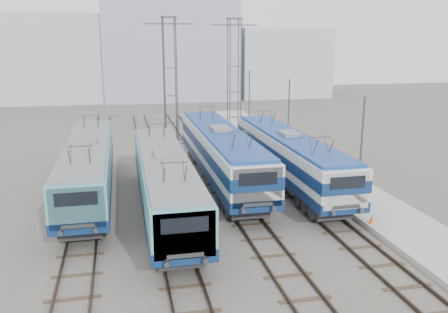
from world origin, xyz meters
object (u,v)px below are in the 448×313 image
Objects in this scene: locomotive_far_right at (289,154)px; safety_cone at (372,219)px; locomotive_far_left at (88,165)px; mast_mid at (288,123)px; locomotive_center_right at (221,151)px; catenary_tower_west at (170,78)px; mast_front at (361,158)px; catenary_tower_east at (234,75)px; locomotive_center_left at (165,179)px; mast_rear at (249,104)px.

locomotive_far_right is 8.72m from safety_cone.
mast_mid is at bearing 18.97° from locomotive_far_left.
locomotive_center_right is 1.57× the size of catenary_tower_west.
locomotive_far_left is at bearing -116.95° from catenary_tower_west.
mast_mid is (6.35, 3.87, 1.10)m from locomotive_center_right.
locomotive_far_right is 5.93m from mast_mid.
locomotive_far_left is 16.81m from mast_front.
catenary_tower_east reaches higher than mast_front.
mast_mid is (10.85, 9.53, 1.29)m from locomotive_center_left.
catenary_tower_west is 1.00× the size of catenary_tower_east.
catenary_tower_west is 22.77× the size of safety_cone.
locomotive_center_right is at bearing -79.27° from catenary_tower_west.
catenary_tower_west is (-2.25, 11.87, 4.24)m from locomotive_center_right.
locomotive_center_left is 0.99× the size of locomotive_far_right.
locomotive_center_left is 0.94× the size of locomotive_center_right.
mast_mid reaches higher than safety_cone.
locomotive_center_right is at bearing 51.50° from locomotive_center_left.
locomotive_center_left is at bearing -116.75° from mast_rear.
locomotive_center_left is 18.22m from catenary_tower_west.
locomotive_far_left is 15.53m from catenary_tower_west.
locomotive_center_right reaches higher than locomotive_center_left.
safety_cone is (8.52, -21.87, -6.08)m from catenary_tower_west.
locomotive_far_left is 20.70m from catenary_tower_east.
locomotive_far_right is at bearing 24.10° from locomotive_center_left.
catenary_tower_west is at bearing 63.05° from locomotive_far_left.
locomotive_far_right is 2.54× the size of mast_mid.
locomotive_center_right reaches higher than locomotive_far_right.
locomotive_far_right is at bearing -96.03° from mast_rear.
catenary_tower_west reaches higher than locomotive_center_right.
locomotive_far_right is 1.48× the size of catenary_tower_east.
safety_cone is (15.27, -8.59, -1.67)m from locomotive_far_left.
catenary_tower_west is (-6.75, 13.50, 4.37)m from locomotive_far_right.
locomotive_center_right is 35.86× the size of safety_cone.
catenary_tower_west reaches higher than locomotive_far_right.
mast_front is at bearing -74.11° from locomotive_far_right.
catenary_tower_east is (6.50, 2.00, 0.00)m from catenary_tower_west.
catenary_tower_west and catenary_tower_east have the same top height.
mast_mid is at bearing 31.38° from locomotive_center_right.
locomotive_center_left is at bearing 167.17° from mast_front.
locomotive_center_left is 7.23m from locomotive_center_right.
mast_mid is (0.00, 12.00, 0.00)m from mast_front.
mast_mid is at bearing -90.00° from mast_rear.
locomotive_far_right is 1.48× the size of catenary_tower_west.
mast_mid is (15.35, 5.28, 1.26)m from locomotive_far_left.
mast_rear reaches higher than locomotive_center_left.
locomotive_far_left is 34.05× the size of safety_cone.
catenary_tower_west is 22.00m from mast_front.
locomotive_center_right reaches higher than locomotive_far_left.
locomotive_center_right is 15.12m from catenary_tower_east.
safety_cone is at bearing -90.17° from mast_rear.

